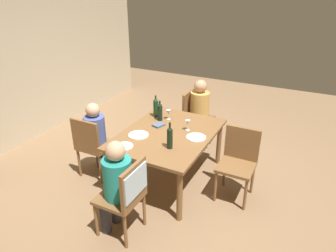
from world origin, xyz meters
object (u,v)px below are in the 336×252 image
chair_left_end (128,190)px  person_man_guest (97,133)px  wine_bottle_short_olive (160,112)px  wine_glass_near_left (168,113)px  chair_near (239,159)px  dinner_plate_guest_left (138,135)px  person_woman_host (201,108)px  dinner_plate_host (124,146)px  chair_far_left (92,143)px  person_man_bearded (116,182)px  dining_table (168,138)px  chair_right_end (194,114)px  wine_glass_centre (188,123)px  dinner_plate_guest_right (196,137)px  wine_bottle_dark_red (170,137)px  wine_bottle_tall_green (156,107)px

chair_left_end → person_man_guest: size_ratio=0.84×
wine_bottle_short_olive → wine_glass_near_left: wine_bottle_short_olive is taller
chair_near → wine_glass_near_left: 1.23m
chair_left_end → dinner_plate_guest_left: bearing=25.6°
person_woman_host → dinner_plate_host: size_ratio=5.15×
chair_far_left → person_man_bearded: size_ratio=0.81×
chair_far_left → wine_glass_near_left: chair_far_left is taller
dining_table → dinner_plate_guest_left: 0.41m
dining_table → wine_bottle_short_olive: wine_bottle_short_olive is taller
dining_table → chair_right_end: (1.16, 0.09, -0.11)m
wine_bottle_short_olive → wine_glass_centre: bearing=-103.6°
wine_glass_near_left → dining_table: bearing=-153.8°
wine_bottle_short_olive → person_man_bearded: bearing=-169.7°
person_woman_host → dinner_plate_guest_right: 1.18m
dining_table → chair_right_end: 1.17m
chair_right_end → chair_near: size_ratio=1.00×
wine_bottle_short_olive → wine_glass_near_left: 0.13m
wine_glass_centre → dinner_plate_guest_left: (-0.44, 0.51, -0.10)m
person_man_bearded → wine_bottle_dark_red: size_ratio=3.34×
chair_right_end → dinner_plate_guest_right: size_ratio=3.55×
person_woman_host → wine_glass_near_left: 0.81m
chair_far_left → person_woman_host: 1.88m
chair_right_end → person_man_bearded: (-2.31, -0.06, 0.12)m
dinner_plate_guest_left → dinner_plate_host: bearing=-179.2°
chair_far_left → dinner_plate_guest_left: bearing=16.1°
wine_glass_near_left → dinner_plate_host: 1.00m
person_woman_host → dinner_plate_guest_right: person_woman_host is taller
wine_bottle_short_olive → dining_table: bearing=-137.0°
chair_far_left → person_man_bearded: person_man_bearded is taller
person_woman_host → dinner_plate_host: person_woman_host is taller
dining_table → chair_left_end: chair_left_end is taller
chair_left_end → wine_bottle_dark_red: (0.80, -0.08, 0.27)m
wine_bottle_short_olive → person_man_guest: bearing=133.7°
chair_left_end → wine_bottle_short_olive: bearing=15.8°
chair_near → person_woman_host: 1.43m
person_man_bearded → wine_bottle_dark_red: bearing=-16.3°
wine_bottle_short_olive → chair_right_end: bearing=-13.7°
wine_bottle_short_olive → chair_near: bearing=-100.3°
person_man_guest → wine_bottle_short_olive: person_man_guest is taller
chair_left_end → wine_glass_near_left: bearing=11.6°
chair_near → person_man_guest: 1.96m
person_woman_host → person_man_guest: bearing=-33.6°
wine_bottle_tall_green → dinner_plate_guest_right: (-0.37, -0.80, -0.14)m
person_woman_host → wine_bottle_dark_red: 1.54m
chair_near → person_man_bearded: 1.59m
dining_table → wine_glass_centre: 0.33m
dining_table → chair_near: size_ratio=1.69×
chair_right_end → person_man_guest: bearing=-30.5°
wine_glass_near_left → dinner_plate_guest_right: (-0.37, -0.59, -0.10)m
wine_glass_near_left → dinner_plate_host: wine_glass_near_left is taller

